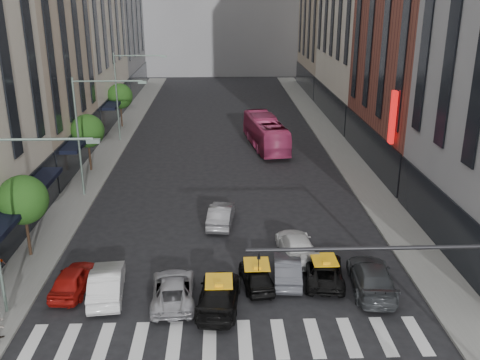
{
  "coord_description": "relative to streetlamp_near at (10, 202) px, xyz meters",
  "views": [
    {
      "loc": [
        -0.38,
        -18.99,
        15.02
      ],
      "look_at": [
        0.78,
        11.98,
        4.0
      ],
      "focal_mm": 40.0,
      "sensor_mm": 36.0,
      "label": 1
    }
  ],
  "objects": [
    {
      "name": "building_left_b",
      "position": [
        -6.96,
        24.0,
        6.1
      ],
      "size": [
        8.0,
        16.0,
        24.0
      ],
      "primitive_type": "cube",
      "color": "tan",
      "rests_on": "ground"
    },
    {
      "name": "taxi_center",
      "position": [
        11.49,
        2.18,
        -5.27
      ],
      "size": [
        1.98,
        3.9,
        1.27
      ],
      "primitive_type": "imported",
      "rotation": [
        0.0,
        0.0,
        3.27
      ],
      "color": "black",
      "rests_on": "ground"
    },
    {
      "name": "car_silver",
      "position": [
        7.14,
        0.88,
        -5.25
      ],
      "size": [
        2.47,
        4.86,
        1.32
      ],
      "primitive_type": "imported",
      "rotation": [
        0.0,
        0.0,
        3.2
      ],
      "color": "#A3A2A8",
      "rests_on": "ground"
    },
    {
      "name": "car_red",
      "position": [
        1.81,
        2.03,
        -5.22
      ],
      "size": [
        1.96,
        4.16,
        1.38
      ],
      "primitive_type": "imported",
      "rotation": [
        0.0,
        0.0,
        3.06
      ],
      "color": "#9D120E",
      "rests_on": "ground"
    },
    {
      "name": "streetlamp_mid",
      "position": [
        0.0,
        16.0,
        0.0
      ],
      "size": [
        5.38,
        0.25,
        9.0
      ],
      "color": "gray",
      "rests_on": "sidewalk_left"
    },
    {
      "name": "streetlamp_far",
      "position": [
        0.0,
        32.0,
        0.0
      ],
      "size": [
        5.38,
        0.25,
        9.0
      ],
      "color": "gray",
      "rests_on": "sidewalk_left"
    },
    {
      "name": "car_grey_mid",
      "position": [
        13.21,
        2.74,
        -5.23
      ],
      "size": [
        1.75,
        4.22,
        1.36
      ],
      "primitive_type": "imported",
      "rotation": [
        0.0,
        0.0,
        3.06
      ],
      "color": "#474950",
      "rests_on": "ground"
    },
    {
      "name": "car_row2_left",
      "position": [
        9.63,
        10.28,
        -5.19
      ],
      "size": [
        2.05,
        4.52,
        1.44
      ],
      "primitive_type": "imported",
      "rotation": [
        0.0,
        0.0,
        3.02
      ],
      "color": "gray",
      "rests_on": "ground"
    },
    {
      "name": "tree_mid",
      "position": [
        -1.76,
        22.0,
        -2.25
      ],
      "size": [
        2.88,
        2.88,
        4.95
      ],
      "color": "black",
      "rests_on": "sidewalk_left"
    },
    {
      "name": "traffic_signal",
      "position": [
        17.74,
        -5.0,
        -1.43
      ],
      "size": [
        10.1,
        0.2,
        6.0
      ],
      "color": "black",
      "rests_on": "ground"
    },
    {
      "name": "building_right_b",
      "position": [
        27.04,
        23.0,
        7.1
      ],
      "size": [
        8.0,
        18.0,
        26.0
      ],
      "primitive_type": "cube",
      "color": "brown",
      "rests_on": "ground"
    },
    {
      "name": "taxi_left",
      "position": [
        9.49,
        0.24,
        -5.19
      ],
      "size": [
        2.54,
        5.11,
        1.43
      ],
      "primitive_type": "imported",
      "rotation": [
        0.0,
        0.0,
        3.03
      ],
      "color": "black",
      "rests_on": "ground"
    },
    {
      "name": "car_row2_right",
      "position": [
        14.09,
        5.5,
        -5.2
      ],
      "size": [
        2.24,
        4.94,
        1.4
      ],
      "primitive_type": "imported",
      "rotation": [
        0.0,
        0.0,
        3.2
      ],
      "color": "white",
      "rests_on": "ground"
    },
    {
      "name": "bus",
      "position": [
        14.19,
        29.11,
        -4.37
      ],
      "size": [
        4.01,
        11.24,
        3.06
      ],
      "primitive_type": "imported",
      "rotation": [
        0.0,
        0.0,
        3.28
      ],
      "color": "#BB3768",
      "rests_on": "ground"
    },
    {
      "name": "car_grey_curb",
      "position": [
        17.53,
        1.55,
        -5.15
      ],
      "size": [
        2.62,
        5.4,
        1.51
      ],
      "primitive_type": "imported",
      "rotation": [
        0.0,
        0.0,
        3.04
      ],
      "color": "#36393D",
      "rests_on": "ground"
    },
    {
      "name": "sidewalk_right",
      "position": [
        21.54,
        26.0,
        -5.83
      ],
      "size": [
        3.0,
        96.0,
        0.15
      ],
      "primitive_type": "cube",
      "color": "slate",
      "rests_on": "ground"
    },
    {
      "name": "car_white_front",
      "position": [
        3.68,
        1.48,
        -5.14
      ],
      "size": [
        2.11,
        4.77,
        1.52
      ],
      "primitive_type": "imported",
      "rotation": [
        0.0,
        0.0,
        3.25
      ],
      "color": "silver",
      "rests_on": "ground"
    },
    {
      "name": "tree_near",
      "position": [
        -1.76,
        6.0,
        -2.25
      ],
      "size": [
        2.88,
        2.88,
        4.95
      ],
      "color": "black",
      "rests_on": "sidewalk_left"
    },
    {
      "name": "sidewalk_left",
      "position": [
        -1.46,
        26.0,
        -5.83
      ],
      "size": [
        3.0,
        96.0,
        0.15
      ],
      "primitive_type": "cube",
      "color": "slate",
      "rests_on": "ground"
    },
    {
      "name": "liberty_sign",
      "position": [
        22.64,
        16.0,
        0.1
      ],
      "size": [
        0.3,
        0.7,
        4.0
      ],
      "color": "red",
      "rests_on": "ground"
    },
    {
      "name": "streetlamp_near",
      "position": [
        0.0,
        0.0,
        0.0
      ],
      "size": [
        5.38,
        0.25,
        9.0
      ],
      "color": "gray",
      "rests_on": "sidewalk_left"
    },
    {
      "name": "tree_far",
      "position": [
        -1.76,
        38.0,
        -2.25
      ],
      "size": [
        2.88,
        2.88,
        4.95
      ],
      "color": "black",
      "rests_on": "sidewalk_left"
    },
    {
      "name": "taxi_right",
      "position": [
        15.2,
        2.62,
        -5.29
      ],
      "size": [
        2.58,
        4.66,
        1.23
      ],
      "primitive_type": "imported",
      "rotation": [
        0.0,
        0.0,
        3.02
      ],
      "color": "black",
      "rests_on": "ground"
    }
  ]
}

